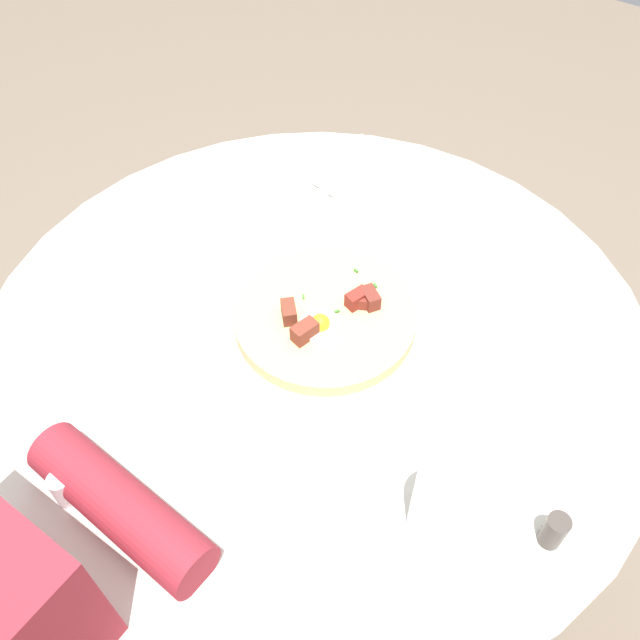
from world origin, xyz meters
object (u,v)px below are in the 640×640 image
Objects in this scene: bread_plate at (98,352)px; knife at (350,163)px; pizza_plate at (325,324)px; dining_table at (316,396)px; water_glass at (441,503)px; breakfast_pizza at (325,317)px; pepper_shaker at (554,531)px; salt_shaker at (64,489)px; fork at (364,172)px.

knife is at bearing 174.50° from bread_plate.
pizza_plate is 1.62× the size of bread_plate.
dining_table is 5.60× the size of knife.
water_glass is at bearing -127.31° from knife.
water_glass is at bearing 58.16° from breakfast_pizza.
water_glass is 2.34× the size of pepper_shaker.
pizza_plate is 1.69× the size of knife.
bread_plate is at bearing -79.79° from pepper_shaker.
salt_shaker reaches higher than bread_plate.
pepper_shaker is (0.10, 0.41, 0.20)m from dining_table.
fork is at bearing -156.41° from pizza_plate.
pepper_shaker is at bearing -117.23° from knife.
bread_plate is 0.66m from pepper_shaker.
salt_shaker and pepper_shaker have the same top height.
water_glass is (0.18, 0.28, 0.04)m from breakfast_pizza.
pizza_plate is 2.48× the size of water_glass.
dining_table is 0.45m from salt_shaker.
breakfast_pizza is at bearing 149.11° from dining_table.
water_glass is 2.38× the size of salt_shaker.
water_glass is (-0.05, 0.52, 0.06)m from bread_plate.
breakfast_pizza is 0.39m from knife.
breakfast_pizza is 5.25× the size of salt_shaker.
pepper_shaker is (0.12, 0.41, 0.02)m from pizza_plate.
knife is at bearing -138.12° from water_glass.
fork is at bearing -176.40° from salt_shaker.
dining_table is at bearing -119.11° from water_glass.
breakfast_pizza reaches higher than bread_plate.
breakfast_pizza is (-0.01, 0.01, 0.20)m from dining_table.
bread_plate is 0.53m from water_glass.
water_glass is at bearing 95.84° from bread_plate.
pepper_shaker reaches higher than dining_table.
bread_plate is at bearing -45.91° from pizza_plate.
bread_plate reaches higher than knife.
bread_plate is 0.23m from salt_shaker.
pizza_plate is 5.81× the size of pepper_shaker.
salt_shaker is (0.18, 0.14, 0.02)m from bread_plate.
water_glass reaches higher than fork.
breakfast_pizza reaches higher than knife.
pizza_plate is 0.37m from fork.
water_glass is at bearing 58.13° from pizza_plate.
knife is (-0.35, -0.18, -0.02)m from breakfast_pizza.
pizza_plate is 0.33m from bread_plate.
knife is (-0.01, -0.04, 0.00)m from fork.
pizza_plate is at bearing -141.24° from knife.
salt_shaker is at bearing -162.95° from knife.
salt_shaker is (0.23, -0.39, -0.04)m from water_glass.
pizza_plate is 0.42m from salt_shaker.
pepper_shaker is (0.11, 0.40, 0.00)m from breakfast_pizza.
water_glass is at bearing 120.87° from salt_shaker.
bread_plate is 3.58× the size of pepper_shaker.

